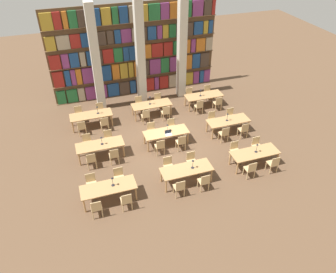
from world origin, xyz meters
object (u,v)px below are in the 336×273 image
Objects in this scene: chair_8 at (250,169)px; desk_lamp_2 at (257,146)px; desk_lamp_1 at (193,162)px; chair_5 at (168,166)px; reading_table_1 at (186,170)px; laptop at (168,134)px; chair_28 at (146,116)px; chair_30 at (166,112)px; pillar_right at (182,49)px; chair_11 at (257,145)px; pillar_center at (140,54)px; reading_table_4 at (166,133)px; reading_table_3 at (100,146)px; pillar_left at (96,60)px; reading_table_2 at (255,153)px; chair_16 at (160,146)px; chair_2 at (126,200)px; chair_25 at (79,114)px; desk_lamp_4 at (168,126)px; reading_table_6 at (91,116)px; desk_lamp_8 at (201,91)px; chair_7 at (191,160)px; chair_10 at (273,163)px; chair_20 at (224,134)px; chair_9 at (235,150)px; chair_27 at (100,110)px; chair_15 at (109,138)px; chair_22 at (244,130)px; chair_26 at (105,123)px; reading_table_0 at (108,188)px; chair_4 at (179,187)px; chair_29 at (139,103)px; desk_lamp_6 at (97,109)px; chair_34 at (218,103)px; chair_31 at (158,100)px; desk_lamp_7 at (150,99)px; desk_lamp_5 at (228,116)px; desk_lamp_0 at (112,180)px; chair_12 at (91,160)px; chair_21 at (212,119)px; reading_table_5 at (228,121)px; desk_lamp_3 at (101,139)px; chair_23 at (231,116)px; chair_35 at (208,92)px; reading_table_7 at (152,105)px; chair_0 at (96,208)px; chair_32 at (199,106)px.

chair_8 is 1.92× the size of desk_lamp_2.
chair_5 is at bearing 138.98° from desk_lamp_1.
chair_5 is (-0.57, 0.71, -0.17)m from reading_table_1.
laptop is (-0.19, 2.67, -0.26)m from desk_lamp_1.
chair_30 is at bearing 0.00° from chair_28.
chair_11 is (1.38, -6.70, -2.51)m from pillar_right.
pillar_center is at bearing -59.99° from chair_11.
pillar_center is 2.70× the size of reading_table_4.
pillar_left is at bearing 80.53° from reading_table_3.
chair_16 reaches higher than reading_table_2.
chair_2 is at bearing -83.09° from reading_table_3.
desk_lamp_1 is 0.50× the size of chair_25.
reading_table_1 is (2.78, 0.73, 0.17)m from chair_2.
reading_table_6 is (-3.39, 2.76, -0.35)m from desk_lamp_4.
chair_8 reaches higher than reading_table_3.
chair_7 is at bearing -117.00° from desk_lamp_8.
chair_20 is (-1.04, 2.78, 0.00)m from chair_10.
chair_9 is 7.80m from chair_27.
chair_15 and chair_22 have the same top height.
chair_16 is 1.00× the size of chair_26.
desk_lamp_1 is at bearing 0.00° from reading_table_0.
chair_4 is 1.00× the size of chair_29.
chair_4 is at bearing -168.67° from reading_table_2.
chair_9 is at bearing 0.00° from chair_11.
reading_table_4 is 4.06m from desk_lamp_6.
chair_34 is at bearing 91.21° from chair_22.
reading_table_0 is 2.49× the size of chair_31.
laptop is at bearing -25.96° from chair_11.
desk_lamp_7 is (0.54, 3.58, 0.58)m from chair_16.
desk_lamp_5 is at bearing 130.59° from chair_22.
pillar_left reaches higher than desk_lamp_0.
chair_12 is 1.00× the size of chair_21.
chair_2 and chair_25 have the same top height.
reading_table_4 is 3.40m from reading_table_5.
pillar_right is 5.74m from reading_table_4.
chair_28 is at bearing 148.48° from chair_27.
chair_27 is 2.84m from desk_lamp_7.
desk_lamp_3 is 7.13m from chair_23.
desk_lamp_6 is at bearing 6.59° from chair_35.
desk_lamp_0 is 0.49× the size of chair_34.
chair_30 is at bearing 24.46° from chair_35.
chair_10 is (1.38, -8.12, -2.51)m from pillar_right.
reading_table_1 is at bearing 11.39° from chair_11.
chair_7 is at bearing 53.77° from reading_table_1.
chair_15 is at bearing -148.25° from chair_28.
pillar_center is 2.94m from reading_table_7.
chair_0 is 9.00m from chair_23.
chair_9 is 2.78m from chair_21.
desk_lamp_7 is 0.56× the size of chair_32.
chair_10 is 1.00× the size of chair_32.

